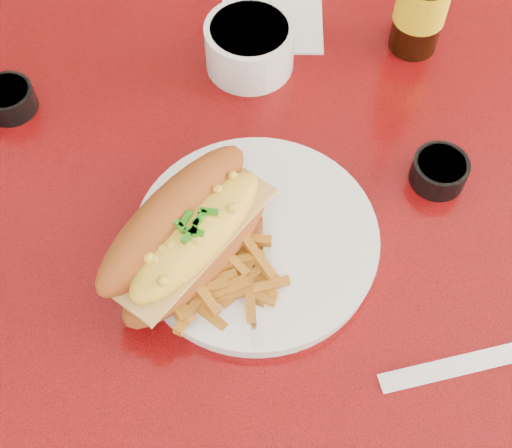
{
  "coord_description": "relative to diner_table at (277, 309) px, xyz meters",
  "views": [
    {
      "loc": [
        -0.05,
        -0.35,
        1.39
      ],
      "look_at": [
        -0.03,
        -0.0,
        0.81
      ],
      "focal_mm": 50.0,
      "sensor_mm": 36.0,
      "label": 1
    }
  ],
  "objects": [
    {
      "name": "sauce_cup_right",
      "position": [
        0.17,
        0.06,
        0.18
      ],
      "size": [
        0.07,
        0.07,
        0.03
      ],
      "rotation": [
        0.0,
        0.0,
        -0.15
      ],
      "color": "black",
      "rests_on": "diner_table"
    },
    {
      "name": "gravy_ramekin",
      "position": [
        -0.02,
        0.24,
        0.19
      ],
      "size": [
        0.11,
        0.11,
        0.06
      ],
      "rotation": [
        0.0,
        0.0,
        -0.09
      ],
      "color": "white",
      "rests_on": "diner_table"
    },
    {
      "name": "fork",
      "position": [
        -0.03,
        -0.03,
        0.18
      ],
      "size": [
        0.03,
        0.17,
        0.0
      ],
      "rotation": [
        0.0,
        0.0,
        1.5
      ],
      "color": "silver",
      "rests_on": "dinner_plate"
    },
    {
      "name": "sauce_cup_left",
      "position": [
        -0.29,
        0.2,
        0.18
      ],
      "size": [
        0.07,
        0.07,
        0.03
      ],
      "rotation": [
        0.0,
        0.0,
        -0.14
      ],
      "color": "black",
      "rests_on": "diner_table"
    },
    {
      "name": "diner_table",
      "position": [
        0.0,
        0.0,
        0.0
      ],
      "size": [
        1.23,
        0.83,
        0.77
      ],
      "color": "red",
      "rests_on": "ground"
    },
    {
      "name": "mac_hoagie",
      "position": [
        -0.09,
        -0.02,
        0.22
      ],
      "size": [
        0.2,
        0.21,
        0.09
      ],
      "rotation": [
        0.0,
        0.0,
        0.84
      ],
      "color": "#A34E1A",
      "rests_on": "dinner_plate"
    },
    {
      "name": "dinner_plate",
      "position": [
        -0.03,
        -0.0,
        0.17
      ],
      "size": [
        0.32,
        0.32,
        0.02
      ],
      "rotation": [
        0.0,
        0.0,
        -0.42
      ],
      "color": "white",
      "rests_on": "diner_table"
    },
    {
      "name": "ground",
      "position": [
        0.0,
        0.0,
        -0.61
      ],
      "size": [
        8.0,
        8.0,
        0.0
      ],
      "primitive_type": "plane",
      "color": "#BCB8AE",
      "rests_on": "ground"
    },
    {
      "name": "booth_bench_far",
      "position": [
        0.0,
        0.81,
        -0.32
      ],
      "size": [
        1.2,
        0.51,
        0.9
      ],
      "color": "maroon",
      "rests_on": "ground"
    },
    {
      "name": "fries_pile",
      "position": [
        -0.08,
        -0.03,
        0.19
      ],
      "size": [
        0.13,
        0.12,
        0.03
      ],
      "primitive_type": null,
      "rotation": [
        0.0,
        0.0,
        -0.1
      ],
      "color": "orange",
      "rests_on": "dinner_plate"
    },
    {
      "name": "paper_napkin",
      "position": [
        0.02,
        0.32,
        0.16
      ],
      "size": [
        0.13,
        0.13,
        0.0
      ],
      "primitive_type": "cube",
      "rotation": [
        0.0,
        0.0,
        -0.09
      ],
      "color": "white",
      "rests_on": "diner_table"
    }
  ]
}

